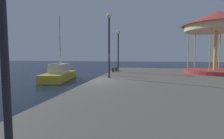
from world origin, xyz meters
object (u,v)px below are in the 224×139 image
at_px(bollard_north, 113,70).
at_px(bollard_center, 116,69).
at_px(lamp_post_mid_promenade, 109,34).
at_px(lamp_post_far_end, 118,43).
at_px(carousel, 217,27).
at_px(sailboat_yellow, 59,74).

distance_m(bollard_north, bollard_center, 0.75).
relative_size(lamp_post_mid_promenade, lamp_post_far_end, 1.11).
relative_size(lamp_post_far_end, bollard_center, 10.11).
xyz_separation_m(lamp_post_far_end, bollard_center, (-0.26, 0.32, -2.59)).
distance_m(carousel, bollard_center, 9.82).
bearing_deg(lamp_post_mid_promenade, lamp_post_far_end, 90.80).
height_order(sailboat_yellow, carousel, carousel).
relative_size(lamp_post_mid_promenade, bollard_center, 11.26).
bearing_deg(sailboat_yellow, bollard_center, 15.76).
distance_m(lamp_post_far_end, bollard_north, 2.66).
height_order(lamp_post_mid_promenade, bollard_center, lamp_post_mid_promenade).
bearing_deg(lamp_post_mid_promenade, bollard_center, 93.75).
bearing_deg(lamp_post_far_end, sailboat_yellow, -167.97).
height_order(sailboat_yellow, bollard_north, sailboat_yellow).
xyz_separation_m(sailboat_yellow, bollard_north, (5.22, 0.79, 0.40)).
distance_m(carousel, bollard_north, 10.00).
distance_m(sailboat_yellow, lamp_post_far_end, 6.51).
bearing_deg(lamp_post_far_end, bollard_center, 129.23).
bearing_deg(bollard_north, lamp_post_mid_promenade, -83.28).
xyz_separation_m(lamp_post_mid_promenade, lamp_post_far_end, (-0.06, 4.62, -0.27)).
distance_m(sailboat_yellow, bollard_north, 5.30).
bearing_deg(sailboat_yellow, lamp_post_mid_promenade, -30.85).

